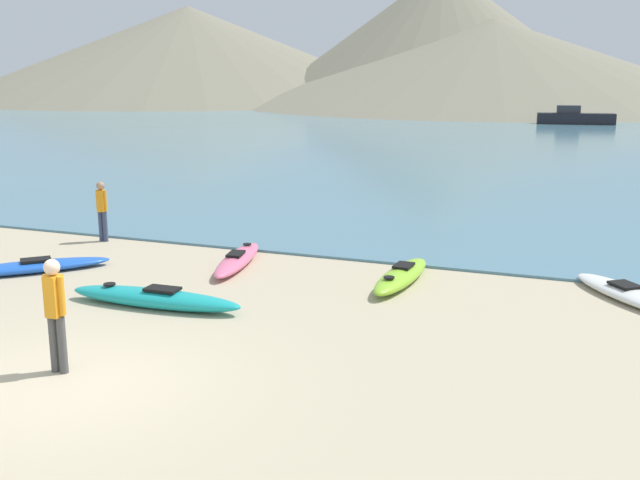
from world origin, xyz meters
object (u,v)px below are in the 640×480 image
object	(u,v)px
person_near_foreground	(55,308)
person_near_waterline	(102,207)
kayak_on_sand_4	(155,298)
kayak_on_sand_3	(28,267)
kayak_on_sand_0	(401,276)
kayak_on_sand_2	(629,294)
kayak_on_sand_1	(238,259)
moored_boat_4	(575,118)

from	to	relation	value
person_near_foreground	person_near_waterline	xyz separation A→B (m)	(-4.65, 7.18, -0.09)
kayak_on_sand_4	kayak_on_sand_3	bearing A→B (deg)	164.92
kayak_on_sand_0	kayak_on_sand_2	size ratio (longest dim) A/B	1.03
kayak_on_sand_1	person_near_foreground	distance (m)	6.30
kayak_on_sand_2	kayak_on_sand_4	size ratio (longest dim) A/B	0.80
moored_boat_4	kayak_on_sand_2	bearing A→B (deg)	-85.99
kayak_on_sand_0	person_near_foreground	bearing A→B (deg)	-118.59
kayak_on_sand_0	person_near_foreground	size ratio (longest dim) A/B	1.71
kayak_on_sand_1	kayak_on_sand_3	world-z (taller)	kayak_on_sand_1
kayak_on_sand_3	kayak_on_sand_4	distance (m)	3.99
kayak_on_sand_1	person_near_waterline	bearing A→B (deg)	167.59
kayak_on_sand_0	kayak_on_sand_3	bearing A→B (deg)	-164.78
kayak_on_sand_2	person_near_waterline	size ratio (longest dim) A/B	1.83
moored_boat_4	person_near_foreground	bearing A→B (deg)	-94.57
kayak_on_sand_1	kayak_on_sand_2	size ratio (longest dim) A/B	1.11
person_near_waterline	kayak_on_sand_4	bearing A→B (deg)	-44.27
person_near_waterline	moored_boat_4	world-z (taller)	person_near_waterline
kayak_on_sand_3	person_near_foreground	size ratio (longest dim) A/B	1.74
kayak_on_sand_1	kayak_on_sand_3	bearing A→B (deg)	-151.32
kayak_on_sand_3	kayak_on_sand_4	xyz separation A→B (m)	(3.86, -1.04, 0.05)
kayak_on_sand_2	person_near_waterline	distance (m)	12.34
kayak_on_sand_2	kayak_on_sand_3	distance (m)	12.20
kayak_on_sand_1	kayak_on_sand_3	xyz separation A→B (m)	(-3.91, -2.14, -0.02)
kayak_on_sand_2	person_near_foreground	world-z (taller)	person_near_foreground
kayak_on_sand_1	moored_boat_4	xyz separation A→B (m)	(4.70, 47.89, 0.42)
kayak_on_sand_0	moored_boat_4	bearing A→B (deg)	88.85
kayak_on_sand_3	person_near_foreground	world-z (taller)	person_near_foreground
kayak_on_sand_1	moored_boat_4	bearing A→B (deg)	84.39
kayak_on_sand_3	moored_boat_4	distance (m)	50.77
kayak_on_sand_1	kayak_on_sand_4	world-z (taller)	kayak_on_sand_4
kayak_on_sand_1	kayak_on_sand_2	distance (m)	8.04
kayak_on_sand_0	person_near_foreground	distance (m)	7.08
person_near_foreground	person_near_waterline	bearing A→B (deg)	122.91
kayak_on_sand_4	kayak_on_sand_1	bearing A→B (deg)	89.07
kayak_on_sand_2	person_near_foreground	size ratio (longest dim) A/B	1.66
kayak_on_sand_0	kayak_on_sand_4	size ratio (longest dim) A/B	0.82
kayak_on_sand_2	kayak_on_sand_3	bearing A→B (deg)	-168.11
kayak_on_sand_0	kayak_on_sand_2	xyz separation A→B (m)	(4.29, 0.44, -0.04)
kayak_on_sand_2	person_near_waterline	bearing A→B (deg)	177.38
kayak_on_sand_4	person_near_waterline	bearing A→B (deg)	135.73
kayak_on_sand_0	person_near_waterline	size ratio (longest dim) A/B	1.89
kayak_on_sand_0	kayak_on_sand_1	bearing A→B (deg)	179.11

